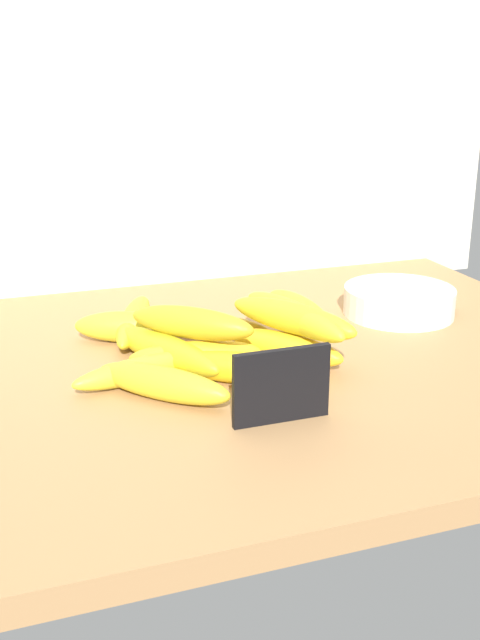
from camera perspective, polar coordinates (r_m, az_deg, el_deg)
counter_top at (r=99.51cm, az=-1.51°, el=-4.00°), size 110.00×76.00×3.00cm
back_wall at (r=129.33cm, az=-7.19°, el=16.52°), size 130.00×2.00×70.00cm
chalkboard_sign at (r=82.15cm, az=3.11°, el=-5.14°), size 11.00×1.80×8.40cm
fruit_bowl at (r=119.14cm, az=11.83°, el=1.39°), size 16.87×16.87×4.23cm
banana_0 at (r=93.34cm, az=-7.42°, el=-3.71°), size 18.12×7.45×3.21cm
banana_1 at (r=98.83cm, az=3.45°, el=-2.05°), size 13.14×15.44×3.87cm
banana_2 at (r=113.45cm, az=4.35°, el=0.83°), size 6.26×16.49×4.13cm
banana_3 at (r=88.38cm, az=-5.82°, el=-4.73°), size 15.15×15.37×3.98cm
banana_4 at (r=109.67cm, az=-7.96°, el=-0.07°), size 10.66×20.58×3.73cm
banana_5 at (r=96.62cm, az=-3.34°, el=-2.63°), size 17.20×6.55×3.63cm
banana_6 at (r=106.32cm, az=-8.32°, el=-0.52°), size 15.74×10.02×4.39cm
banana_7 at (r=107.56cm, az=-2.50°, el=-0.36°), size 16.59×14.08×3.45cm
banana_8 at (r=92.08cm, az=0.27°, el=-3.63°), size 18.11×13.56×3.93cm
banana_9 at (r=97.58cm, az=-5.55°, el=-2.30°), size 12.29×19.50×4.16cm
banana_10 at (r=96.51cm, az=-3.64°, el=-0.21°), size 15.40×14.30×4.09cm
banana_11 at (r=97.83cm, az=3.95°, el=0.17°), size 13.36×18.54×4.03cm
banana_12 at (r=98.76cm, az=4.00°, el=0.32°), size 8.60×20.61×3.89cm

